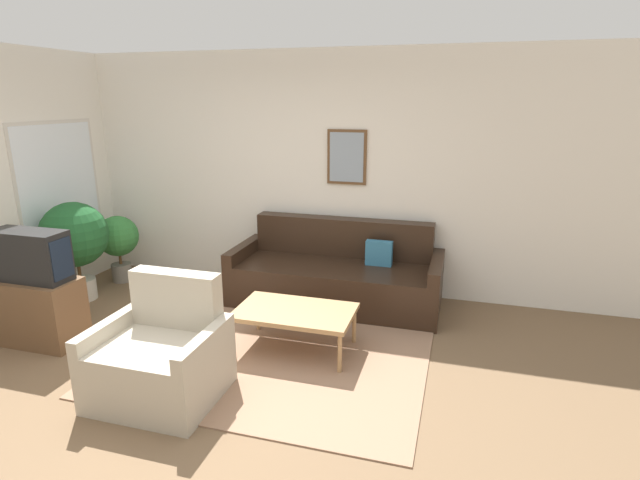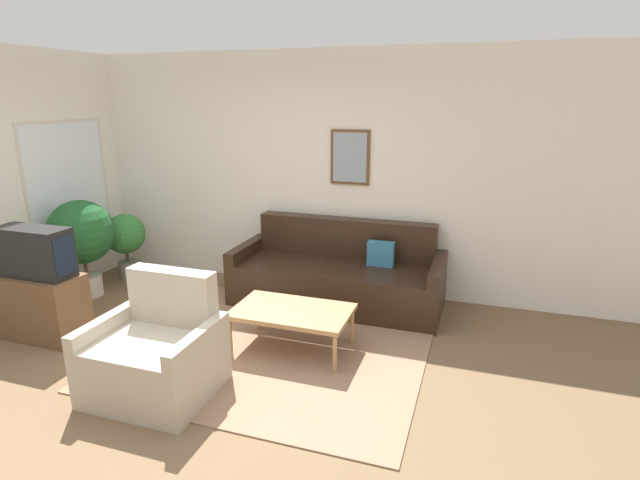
{
  "view_description": "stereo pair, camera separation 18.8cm",
  "coord_description": "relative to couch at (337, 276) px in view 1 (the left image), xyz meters",
  "views": [
    {
      "loc": [
        1.83,
        -2.84,
        2.18
      ],
      "look_at": [
        0.53,
        1.63,
        0.85
      ],
      "focal_mm": 28.0,
      "sensor_mm": 36.0,
      "label": 1
    },
    {
      "loc": [
        2.01,
        -2.79,
        2.18
      ],
      "look_at": [
        0.53,
        1.63,
        0.85
      ],
      "focal_mm": 28.0,
      "sensor_mm": 36.0,
      "label": 2
    }
  ],
  "objects": [
    {
      "name": "tv_stand",
      "position": [
        -2.39,
        -1.67,
        0.0
      ],
      "size": [
        0.78,
        0.41,
        0.61
      ],
      "color": "brown",
      "rests_on": "ground_plane"
    },
    {
      "name": "potted_plant_tall",
      "position": [
        -2.77,
        -0.72,
        0.41
      ],
      "size": [
        0.71,
        0.71,
        1.11
      ],
      "color": "beige",
      "rests_on": "ground_plane"
    },
    {
      "name": "coffee_table",
      "position": [
        -0.08,
        -1.17,
        0.05
      ],
      "size": [
        1.03,
        0.62,
        0.39
      ],
      "color": "#A87F51",
      "rests_on": "ground_plane"
    },
    {
      "name": "tv",
      "position": [
        -2.38,
        -1.67,
        0.53
      ],
      "size": [
        0.71,
        0.28,
        0.45
      ],
      "color": "black",
      "rests_on": "tv_stand"
    },
    {
      "name": "armchair",
      "position": [
        -0.82,
        -2.1,
        -0.0
      ],
      "size": [
        0.9,
        0.76,
        0.9
      ],
      "rotation": [
        0.0,
        0.0,
        -0.02
      ],
      "color": "#B2A893",
      "rests_on": "ground_plane"
    },
    {
      "name": "potted_plant_by_window",
      "position": [
        -2.71,
        -0.09,
        0.23
      ],
      "size": [
        0.49,
        0.49,
        0.82
      ],
      "color": "slate",
      "rests_on": "ground_plane"
    },
    {
      "name": "area_rug",
      "position": [
        -0.22,
        -1.22,
        -0.3
      ],
      "size": [
        2.63,
        2.34,
        0.01
      ],
      "color": "#937056",
      "rests_on": "ground_plane"
    },
    {
      "name": "ground_plane",
      "position": [
        -0.58,
        -2.14,
        -0.3
      ],
      "size": [
        16.0,
        16.0,
        0.0
      ],
      "primitive_type": "plane",
      "color": "brown"
    },
    {
      "name": "couch",
      "position": [
        0.0,
        0.0,
        0.0
      ],
      "size": [
        2.25,
        0.9,
        0.88
      ],
      "color": "black",
      "rests_on": "ground_plane"
    },
    {
      "name": "wall_back",
      "position": [
        -0.57,
        0.47,
        1.05
      ],
      "size": [
        8.0,
        0.09,
        2.7
      ],
      "color": "white",
      "rests_on": "ground_plane"
    }
  ]
}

